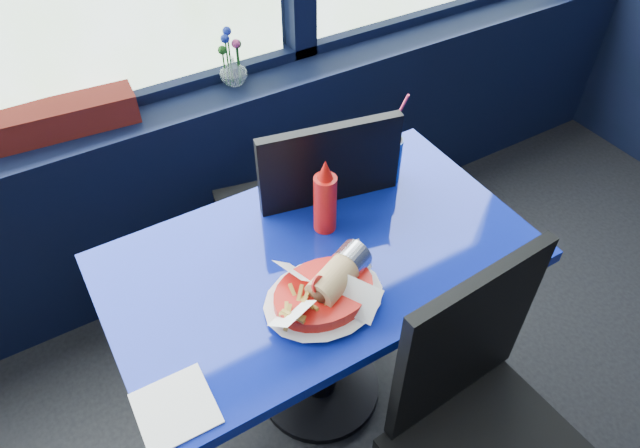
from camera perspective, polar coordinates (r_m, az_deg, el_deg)
The scene contains 10 objects.
window_sill at distance 2.39m, azimuth -17.13°, elevation 2.06°, with size 5.00×0.26×0.80m, color black.
near_table at distance 1.76m, azimuth -0.05°, elevation -6.95°, with size 1.20×0.70×0.75m.
chair_near_front at distance 1.58m, azimuth 16.11°, elevation -18.34°, with size 0.48×0.49×1.01m.
chair_near_back at distance 1.97m, azimuth -1.70°, elevation 0.93°, with size 0.54×0.55×1.02m.
planter_box at distance 2.14m, azimuth -24.68°, elevation 9.53°, with size 0.51×0.13×0.10m, color maroon.
flower_vase at distance 2.23m, azimuth -8.70°, elevation 15.18°, with size 0.13×0.14×0.22m.
food_basket at distance 1.48m, azimuth 0.56°, elevation -6.69°, with size 0.30×0.28×0.11m.
ketchup_bottle at distance 1.62m, azimuth 0.51°, elevation 2.47°, with size 0.07×0.07×0.25m.
soda_cup at distance 1.83m, azimuth 6.70°, elevation 6.67°, with size 0.09×0.09×0.32m.
napkin at distance 1.38m, azimuth -14.26°, elevation -17.43°, with size 0.17×0.17×0.00m, color white.
Camera 1 is at (-0.26, 1.06, 1.95)m, focal length 32.00 mm.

